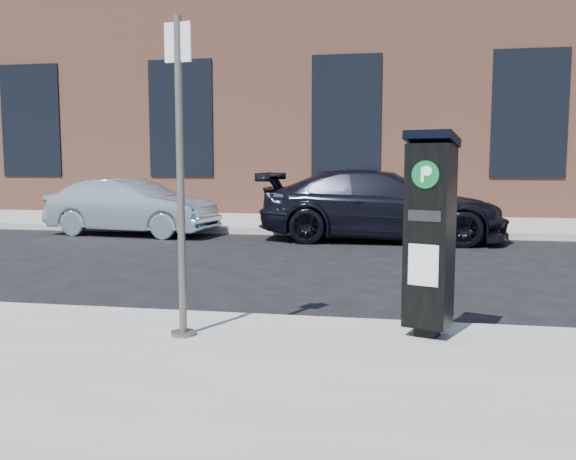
% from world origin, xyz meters
% --- Properties ---
extents(ground, '(120.00, 120.00, 0.00)m').
position_xyz_m(ground, '(0.00, 0.00, 0.00)').
color(ground, black).
rests_on(ground, ground).
extents(sidewalk_far, '(60.00, 12.00, 0.15)m').
position_xyz_m(sidewalk_far, '(0.00, 14.00, 0.07)').
color(sidewalk_far, gray).
rests_on(sidewalk_far, ground).
extents(curb_near, '(60.00, 0.12, 0.16)m').
position_xyz_m(curb_near, '(0.00, -0.02, 0.07)').
color(curb_near, '#9E9B93').
rests_on(curb_near, ground).
extents(curb_far, '(60.00, 0.12, 0.16)m').
position_xyz_m(curb_far, '(0.00, 8.02, 0.07)').
color(curb_far, '#9E9B93').
rests_on(curb_far, ground).
extents(building, '(28.00, 10.05, 8.25)m').
position_xyz_m(building, '(-0.00, 17.00, 4.15)').
color(building, '#8E5540').
rests_on(building, ground).
extents(parking_kiosk, '(0.50, 0.47, 1.78)m').
position_xyz_m(parking_kiosk, '(1.81, -0.44, 1.06)').
color(parking_kiosk, black).
rests_on(parking_kiosk, sidewalk_near).
extents(sign_pole, '(0.24, 0.22, 2.73)m').
position_xyz_m(sign_pole, '(-0.30, -0.81, 1.51)').
color(sign_pole, '#5D5852').
rests_on(sign_pole, sidewalk_near).
extents(car_silver, '(4.05, 1.81, 1.29)m').
position_xyz_m(car_silver, '(-4.53, 7.40, 0.65)').
color(car_silver, '#91A7B8').
rests_on(car_silver, ground).
extents(car_dark, '(5.21, 2.12, 1.51)m').
position_xyz_m(car_dark, '(1.17, 7.40, 0.76)').
color(car_dark, black).
rests_on(car_dark, ground).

